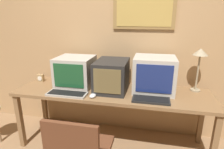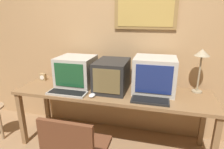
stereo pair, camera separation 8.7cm
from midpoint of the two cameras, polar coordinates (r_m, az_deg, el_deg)
The scene contains 10 objects.
wall_back at distance 2.45m, azimuth 3.64°, elevation 11.44°, with size 8.00×0.08×2.60m.
desk at distance 2.21m, azimuth 1.14°, elevation -6.71°, with size 2.25×0.63×0.72m.
monitor_left at distance 2.35m, azimuth -9.74°, elevation 1.02°, with size 0.43×0.41×0.36m.
monitor_center at distance 2.17m, azimuth 1.14°, elevation -0.28°, with size 0.36×0.48×0.35m.
monitor_right at distance 2.17m, azimuth 13.92°, elevation -0.10°, with size 0.46×0.40×0.40m.
keyboard_main at distance 2.14m, azimuth -12.41°, elevation -5.55°, with size 0.44×0.17×0.03m.
keyboard_side at distance 1.96m, azimuth 12.76°, elevation -7.76°, with size 0.38×0.17×0.03m.
mouse_near_keyboard at distance 2.03m, azimuth -4.85°, elevation -6.34°, with size 0.07×0.10×0.03m.
desk_clock at distance 2.67m, azimuth -19.45°, elevation -0.71°, with size 0.08×0.05×0.10m.
desk_lamp at distance 2.27m, azimuth 26.65°, elevation 4.69°, with size 0.17×0.17×0.50m.
Camera 2 is at (0.50, -0.87, 1.55)m, focal length 30.00 mm.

